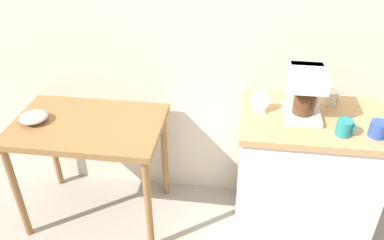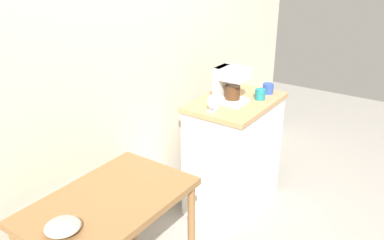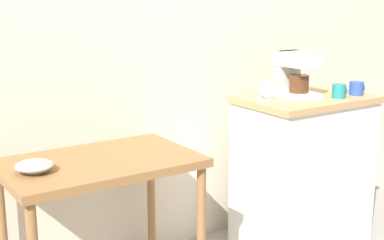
% 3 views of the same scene
% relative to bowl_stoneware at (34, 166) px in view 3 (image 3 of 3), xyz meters
% --- Properties ---
extents(back_wall, '(4.40, 0.10, 2.80)m').
position_rel_bowl_stoneware_xyz_m(back_wall, '(0.99, 0.42, 0.64)').
color(back_wall, beige).
rests_on(back_wall, ground_plane).
extents(wooden_table, '(0.89, 0.57, 0.73)m').
position_rel_bowl_stoneware_xyz_m(wooden_table, '(0.31, 0.03, -0.13)').
color(wooden_table, olive).
rests_on(wooden_table, ground_plane).
extents(kitchen_counter, '(0.76, 0.52, 0.90)m').
position_rel_bowl_stoneware_xyz_m(kitchen_counter, '(1.59, -0.02, -0.31)').
color(kitchen_counter, white).
rests_on(kitchen_counter, ground_plane).
extents(bowl_stoneware, '(0.17, 0.17, 0.05)m').
position_rel_bowl_stoneware_xyz_m(bowl_stoneware, '(0.00, 0.00, 0.00)').
color(bowl_stoneware, '#9E998C').
rests_on(bowl_stoneware, wooden_table).
extents(coffee_maker, '(0.18, 0.22, 0.26)m').
position_rel_bowl_stoneware_xyz_m(coffee_maker, '(1.52, 0.01, 0.28)').
color(coffee_maker, white).
rests_on(coffee_maker, kitchen_counter).
extents(mug_dark_teal, '(0.08, 0.08, 0.08)m').
position_rel_bowl_stoneware_xyz_m(mug_dark_teal, '(1.70, -0.16, 0.18)').
color(mug_dark_teal, teal).
rests_on(mug_dark_teal, kitchen_counter).
extents(mug_blue, '(0.09, 0.08, 0.08)m').
position_rel_bowl_stoneware_xyz_m(mug_blue, '(1.86, -0.15, 0.18)').
color(mug_blue, '#2D4CAD').
rests_on(mug_blue, kitchen_counter).
extents(mug_small_cream, '(0.09, 0.08, 0.08)m').
position_rel_bowl_stoneware_xyz_m(mug_small_cream, '(1.68, 0.14, 0.18)').
color(mug_small_cream, beige).
rests_on(mug_small_cream, kitchen_counter).
extents(table_clock, '(0.10, 0.05, 0.12)m').
position_rel_bowl_stoneware_xyz_m(table_clock, '(1.30, 0.01, 0.20)').
color(table_clock, '#B2B5BA').
rests_on(table_clock, kitchen_counter).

